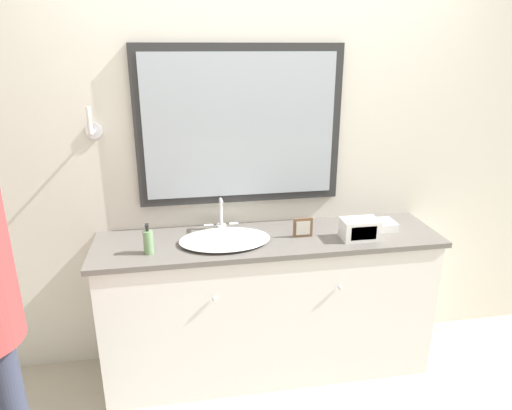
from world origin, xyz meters
The scene contains 8 objects.
ground_plane centered at (0.00, 0.00, 0.00)m, with size 14.00×14.00×0.00m, color #B2A893.
wall_back centered at (0.00, 0.53, 1.28)m, with size 8.00×0.18×2.55m.
vanity_counter centered at (0.00, 0.25, 0.44)m, with size 1.97×0.51×0.88m.
sink_basin centered at (-0.26, 0.23, 0.90)m, with size 0.51×0.40×0.20m.
soap_bottle centered at (-0.67, 0.15, 0.95)m, with size 0.05×0.05×0.17m.
appliance_box centered at (0.50, 0.15, 0.94)m, with size 0.21×0.13×0.12m.
picture_frame centered at (0.19, 0.23, 0.94)m, with size 0.11×0.01×0.11m.
hand_towel_near_sink centered at (0.68, 0.26, 0.91)m, with size 0.15×0.14×0.05m.
Camera 1 is at (-0.48, -2.09, 1.91)m, focal length 32.00 mm.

